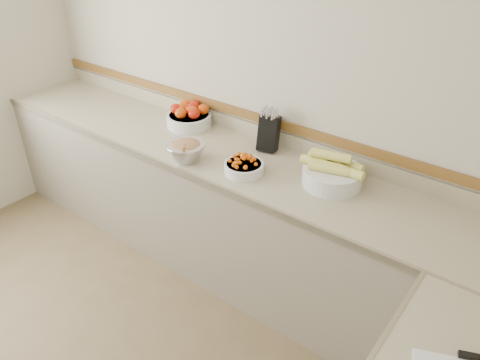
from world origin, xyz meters
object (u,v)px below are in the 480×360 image
Objects in this scene: knife_block at (269,132)px; corn_bowl at (332,173)px; tomato_bowl at (189,116)px; rhubarb_bowl at (186,150)px; cherry_tomato_bowl at (244,166)px.

knife_block reaches higher than corn_bowl.
tomato_bowl is (-0.66, -0.04, -0.05)m from knife_block.
rhubarb_bowl is at bearing -49.30° from tomato_bowl.
cherry_tomato_bowl is 0.51m from corn_bowl.
cherry_tomato_bowl is 0.98× the size of rhubarb_bowl.
tomato_bowl is 1.35× the size of cherry_tomato_bowl.
cherry_tomato_bowl is at bearing 14.31° from rhubarb_bowl.
rhubarb_bowl is (-0.37, -0.10, 0.03)m from cherry_tomato_bowl.
cherry_tomato_bowl is at bearing -80.48° from knife_block.
corn_bowl is (0.47, 0.20, 0.03)m from cherry_tomato_bowl.
corn_bowl is at bearing -14.64° from knife_block.
tomato_bowl is at bearing 175.12° from corn_bowl.
tomato_bowl is 0.86× the size of corn_bowl.
rhubarb_bowl is (-0.85, -0.29, -0.00)m from corn_bowl.
knife_block is at bearing 165.36° from corn_bowl.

